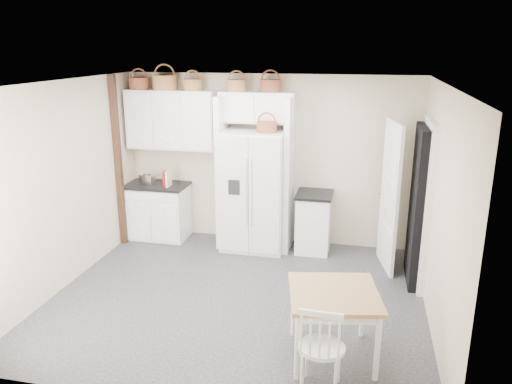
# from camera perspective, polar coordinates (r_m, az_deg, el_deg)

# --- Properties ---
(floor) EXTENTS (4.50, 4.50, 0.00)m
(floor) POSITION_cam_1_polar(r_m,az_deg,el_deg) (6.33, -2.11, -11.91)
(floor) COLOR black
(floor) RESTS_ON ground
(ceiling) EXTENTS (4.50, 4.50, 0.00)m
(ceiling) POSITION_cam_1_polar(r_m,az_deg,el_deg) (5.58, -2.39, 12.28)
(ceiling) COLOR white
(ceiling) RESTS_ON wall_back
(wall_back) EXTENTS (4.50, 0.00, 4.50)m
(wall_back) POSITION_cam_1_polar(r_m,az_deg,el_deg) (7.71, 1.51, 3.68)
(wall_back) COLOR beige
(wall_back) RESTS_ON floor
(wall_left) EXTENTS (0.00, 4.00, 4.00)m
(wall_left) POSITION_cam_1_polar(r_m,az_deg,el_deg) (6.73, -21.11, 0.66)
(wall_left) COLOR beige
(wall_left) RESTS_ON floor
(wall_right) EXTENTS (0.00, 4.00, 4.00)m
(wall_right) POSITION_cam_1_polar(r_m,az_deg,el_deg) (5.71, 20.20, -1.98)
(wall_right) COLOR beige
(wall_right) RESTS_ON floor
(refrigerator) EXTENTS (0.93, 0.75, 1.81)m
(refrigerator) POSITION_cam_1_polar(r_m,az_deg,el_deg) (7.51, -0.15, 0.20)
(refrigerator) COLOR white
(refrigerator) RESTS_ON floor
(base_cab_left) EXTENTS (0.92, 0.58, 0.85)m
(base_cab_left) POSITION_cam_1_polar(r_m,az_deg,el_deg) (8.18, -11.08, -2.24)
(base_cab_left) COLOR white
(base_cab_left) RESTS_ON floor
(base_cab_right) EXTENTS (0.49, 0.59, 0.86)m
(base_cab_right) POSITION_cam_1_polar(r_m,az_deg,el_deg) (7.57, 6.60, -3.54)
(base_cab_right) COLOR white
(base_cab_right) RESTS_ON floor
(dining_table) EXTENTS (1.00, 1.00, 0.71)m
(dining_table) POSITION_cam_1_polar(r_m,az_deg,el_deg) (5.15, 8.74, -14.71)
(dining_table) COLOR #9E6943
(dining_table) RESTS_ON floor
(windsor_chair) EXTENTS (0.44, 0.40, 0.86)m
(windsor_chair) POSITION_cam_1_polar(r_m,az_deg,el_deg) (4.66, 7.50, -17.21)
(windsor_chair) COLOR white
(windsor_chair) RESTS_ON floor
(counter_left) EXTENTS (0.96, 0.62, 0.04)m
(counter_left) POSITION_cam_1_polar(r_m,az_deg,el_deg) (8.05, -11.25, 0.76)
(counter_left) COLOR black
(counter_left) RESTS_ON base_cab_left
(counter_right) EXTENTS (0.53, 0.63, 0.04)m
(counter_right) POSITION_cam_1_polar(r_m,az_deg,el_deg) (7.43, 6.71, -0.28)
(counter_right) COLOR black
(counter_right) RESTS_ON base_cab_right
(toaster) EXTENTS (0.25, 0.17, 0.16)m
(toaster) POSITION_cam_1_polar(r_m,az_deg,el_deg) (8.02, -12.32, 1.38)
(toaster) COLOR silver
(toaster) RESTS_ON counter_left
(cookbook_red) EXTENTS (0.06, 0.16, 0.24)m
(cookbook_red) POSITION_cam_1_polar(r_m,az_deg,el_deg) (7.88, -10.40, 1.50)
(cookbook_red) COLOR maroon
(cookbook_red) RESTS_ON counter_left
(cookbook_cream) EXTENTS (0.04, 0.17, 0.25)m
(cookbook_cream) POSITION_cam_1_polar(r_m,az_deg,el_deg) (7.85, -9.97, 1.53)
(cookbook_cream) COLOR beige
(cookbook_cream) RESTS_ON counter_left
(basket_upper_a) EXTENTS (0.31, 0.31, 0.18)m
(basket_upper_a) POSITION_cam_1_polar(r_m,az_deg,el_deg) (8.00, -13.21, 11.98)
(basket_upper_a) COLOR maroon
(basket_upper_a) RESTS_ON upper_cabinet
(basket_upper_b) EXTENTS (0.37, 0.37, 0.22)m
(basket_upper_b) POSITION_cam_1_polar(r_m,az_deg,el_deg) (7.83, -10.38, 12.21)
(basket_upper_b) COLOR olive
(basket_upper_b) RESTS_ON upper_cabinet
(basket_upper_c) EXTENTS (0.29, 0.29, 0.17)m
(basket_upper_c) POSITION_cam_1_polar(r_m,az_deg,el_deg) (7.67, -7.23, 12.07)
(basket_upper_c) COLOR olive
(basket_upper_c) RESTS_ON upper_cabinet
(basket_bridge_a) EXTENTS (0.30, 0.30, 0.17)m
(basket_bridge_a) POSITION_cam_1_polar(r_m,az_deg,el_deg) (7.48, -2.23, 12.06)
(basket_bridge_a) COLOR olive
(basket_bridge_a) RESTS_ON bridge_cabinet
(basket_bridge_b) EXTENTS (0.31, 0.31, 0.18)m
(basket_bridge_b) POSITION_cam_1_polar(r_m,az_deg,el_deg) (7.36, 1.67, 12.04)
(basket_bridge_b) COLOR maroon
(basket_bridge_b) RESTS_ON bridge_cabinet
(basket_fridge_b) EXTENTS (0.29, 0.29, 0.15)m
(basket_fridge_b) POSITION_cam_1_polar(r_m,az_deg,el_deg) (7.15, 1.24, 7.44)
(basket_fridge_b) COLOR maroon
(basket_fridge_b) RESTS_ON refrigerator
(upper_cabinet) EXTENTS (1.40, 0.34, 0.90)m
(upper_cabinet) POSITION_cam_1_polar(r_m,az_deg,el_deg) (7.86, -9.61, 8.15)
(upper_cabinet) COLOR white
(upper_cabinet) RESTS_ON wall_back
(bridge_cabinet) EXTENTS (1.12, 0.34, 0.45)m
(bridge_cabinet) POSITION_cam_1_polar(r_m,az_deg,el_deg) (7.43, 0.16, 9.66)
(bridge_cabinet) COLOR white
(bridge_cabinet) RESTS_ON wall_back
(fridge_panel_left) EXTENTS (0.08, 0.60, 2.30)m
(fridge_panel_left) POSITION_cam_1_polar(r_m,az_deg,el_deg) (7.61, -3.81, 2.32)
(fridge_panel_left) COLOR white
(fridge_panel_left) RESTS_ON floor
(fridge_panel_right) EXTENTS (0.08, 0.60, 2.30)m
(fridge_panel_right) POSITION_cam_1_polar(r_m,az_deg,el_deg) (7.40, 3.80, 1.90)
(fridge_panel_right) COLOR white
(fridge_panel_right) RESTS_ON floor
(trim_post) EXTENTS (0.09, 0.09, 2.60)m
(trim_post) POSITION_cam_1_polar(r_m,az_deg,el_deg) (7.83, -15.47, 3.29)
(trim_post) COLOR black
(trim_post) RESTS_ON floor
(doorway_void) EXTENTS (0.18, 0.85, 2.05)m
(doorway_void) POSITION_cam_1_polar(r_m,az_deg,el_deg) (6.72, 18.18, -1.52)
(doorway_void) COLOR black
(doorway_void) RESTS_ON floor
(door_slab) EXTENTS (0.21, 0.79, 2.05)m
(door_slab) POSITION_cam_1_polar(r_m,az_deg,el_deg) (7.01, 15.02, -0.52)
(door_slab) COLOR white
(door_slab) RESTS_ON floor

